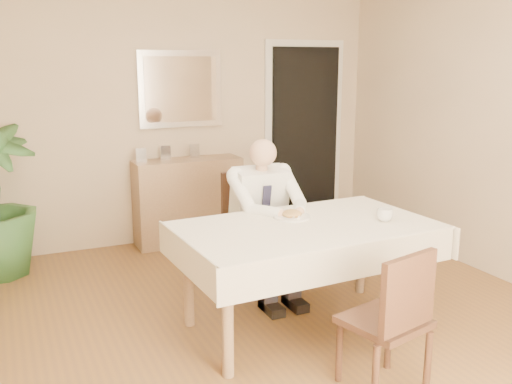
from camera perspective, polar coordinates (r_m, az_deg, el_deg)
name	(u,v)px	position (r m, az deg, el deg)	size (l,w,h in m)	color
room	(279,148)	(3.52, 2.36, 4.39)	(5.00, 5.02, 2.60)	brown
doorway	(304,136)	(6.44, 4.84, 5.55)	(0.96, 0.07, 2.10)	silver
mirror	(181,89)	(5.84, -7.54, 10.15)	(0.86, 0.04, 0.76)	silver
dining_table	(306,236)	(3.88, 5.02, -4.44)	(1.76, 1.09, 0.75)	#8D714C
chair_far	(253,222)	(4.67, -0.34, -3.06)	(0.45, 0.45, 0.95)	#3A2214
chair_near	(394,316)	(3.23, 13.59, -11.96)	(0.49, 0.50, 0.86)	#3A2214
seated_man	(268,212)	(4.37, 1.22, -2.05)	(0.48, 0.72, 1.24)	white
plate	(292,217)	(4.00, 3.60, -2.48)	(0.26, 0.26, 0.02)	white
food	(292,214)	(3.99, 3.60, -2.18)	(0.14, 0.14, 0.06)	olive
knife	(301,216)	(3.96, 4.52, -2.39)	(0.01, 0.01, 0.13)	silver
fork	(291,217)	(3.92, 3.50, -2.52)	(0.01, 0.01, 0.13)	silver
coffee_mug	(385,215)	(4.00, 12.76, -2.25)	(0.11, 0.11, 0.09)	white
sideboard	(188,201)	(5.86, -6.79, -0.89)	(1.08, 0.37, 0.86)	#8D714C
photo_frame_left	(141,155)	(5.64, -11.42, 3.61)	(0.10, 0.02, 0.14)	silver
photo_frame_center	(166,153)	(5.78, -9.03, 3.92)	(0.10, 0.02, 0.14)	silver
photo_frame_right	(194,151)	(5.84, -6.18, 4.11)	(0.10, 0.02, 0.14)	silver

